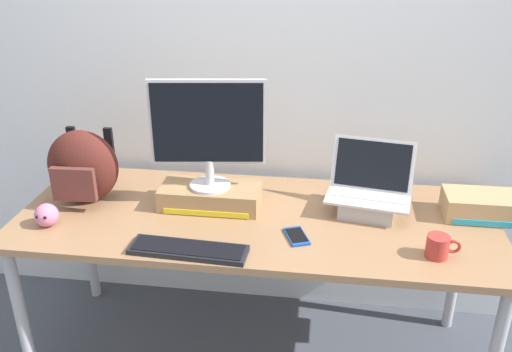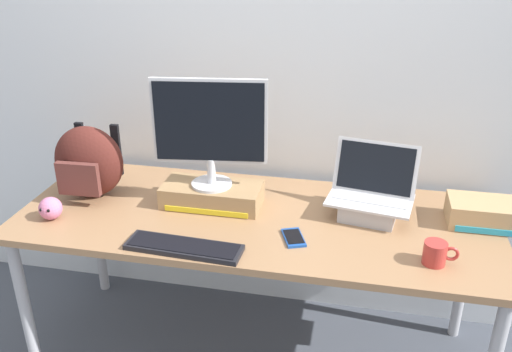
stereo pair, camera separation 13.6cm
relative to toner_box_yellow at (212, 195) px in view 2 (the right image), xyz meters
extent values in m
cube|color=silver|center=(0.20, 0.43, 0.51)|extent=(7.00, 0.10, 2.60)
cube|color=#99704C|center=(0.20, -0.06, -0.06)|extent=(1.98, 0.78, 0.03)
cylinder|color=#B2B2B7|center=(-0.73, -0.39, -0.43)|extent=(0.05, 0.05, 0.71)
cylinder|color=#B2B2B7|center=(-0.73, 0.27, -0.43)|extent=(0.05, 0.05, 0.71)
cylinder|color=#B2B2B7|center=(1.14, 0.27, -0.43)|extent=(0.05, 0.05, 0.71)
cube|color=#9E7A51|center=(0.00, 0.00, 0.00)|extent=(0.42, 0.20, 0.09)
cube|color=yellow|center=(0.00, -0.10, -0.03)|extent=(0.36, 0.00, 0.02)
cylinder|color=silver|center=(0.00, 0.00, 0.05)|extent=(0.17, 0.17, 0.01)
cylinder|color=silver|center=(0.00, 0.00, 0.11)|extent=(0.04, 0.04, 0.11)
cube|color=silver|center=(0.00, 0.00, 0.33)|extent=(0.47, 0.08, 0.36)
cube|color=black|center=(0.00, -0.01, 0.33)|extent=(0.44, 0.06, 0.33)
cube|color=#ADADB2|center=(0.66, 0.03, -0.01)|extent=(0.25, 0.23, 0.07)
cube|color=silver|center=(0.66, 0.03, 0.03)|extent=(0.37, 0.28, 0.01)
cube|color=#B7B7BC|center=(0.67, 0.04, 0.04)|extent=(0.31, 0.17, 0.00)
cube|color=silver|center=(0.68, 0.10, 0.14)|extent=(0.35, 0.13, 0.22)
cube|color=black|center=(0.68, 0.10, 0.14)|extent=(0.31, 0.11, 0.19)
cube|color=black|center=(0.00, -0.37, -0.04)|extent=(0.44, 0.14, 0.02)
cube|color=black|center=(0.00, -0.37, -0.02)|extent=(0.42, 0.12, 0.00)
ellipsoid|color=#4C1E19|center=(-0.55, -0.02, 0.11)|extent=(0.31, 0.21, 0.32)
cube|color=brown|center=(-0.54, -0.13, 0.08)|extent=(0.18, 0.04, 0.14)
cube|color=black|center=(-0.64, 0.09, 0.13)|extent=(0.04, 0.02, 0.24)
cube|color=black|center=(-0.47, 0.10, 0.13)|extent=(0.04, 0.02, 0.24)
cylinder|color=#B2332D|center=(0.90, -0.28, 0.00)|extent=(0.08, 0.08, 0.09)
torus|color=#B2332D|center=(0.95, -0.28, 0.00)|extent=(0.06, 0.01, 0.06)
cube|color=#19479E|center=(0.38, -0.21, -0.04)|extent=(0.12, 0.15, 0.01)
cube|color=black|center=(0.38, -0.21, -0.04)|extent=(0.10, 0.12, 0.00)
sphere|color=#CC7099|center=(-0.61, -0.26, 0.00)|extent=(0.09, 0.09, 0.09)
sphere|color=black|center=(-0.63, -0.30, 0.01)|extent=(0.01, 0.01, 0.01)
sphere|color=black|center=(-0.60, -0.30, 0.01)|extent=(0.01, 0.01, 0.01)
cube|color=tan|center=(1.13, 0.06, 0.00)|extent=(0.32, 0.18, 0.10)
cube|color=#2899BC|center=(1.13, -0.04, -0.03)|extent=(0.27, 0.00, 0.02)
camera|label=1|loc=(0.47, -2.03, 1.05)|focal=38.16mm
camera|label=2|loc=(0.61, -2.01, 1.05)|focal=38.16mm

